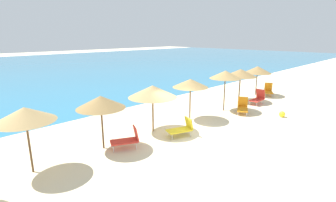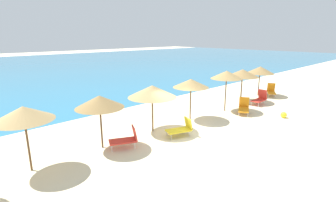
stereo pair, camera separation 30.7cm
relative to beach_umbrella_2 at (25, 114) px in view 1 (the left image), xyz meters
name	(u,v)px [view 1 (the left image)]	position (x,y,z in m)	size (l,w,h in m)	color
ground_plane	(186,135)	(7.06, -1.79, -2.35)	(160.00, 160.00, 0.00)	beige
sea_water	(4,71)	(7.06, 34.82, -2.35)	(160.00, 59.92, 0.01)	teal
beach_umbrella_2	(25,114)	(0.00, 0.00, 0.00)	(2.18, 2.18, 2.63)	brown
beach_umbrella_3	(101,102)	(3.11, -0.05, -0.10)	(2.23, 2.23, 2.55)	brown
beach_umbrella_4	(153,91)	(6.28, -0.02, -0.10)	(2.64, 2.64, 2.58)	brown
beach_umbrella_5	(190,83)	(9.27, -0.15, -0.02)	(2.21, 2.21, 2.60)	brown
beach_umbrella_6	(225,75)	(12.48, -0.58, 0.21)	(2.19, 2.19, 2.84)	brown
beach_umbrella_7	(241,73)	(15.65, 0.04, -0.05)	(2.54, 2.54, 2.60)	brown
beach_umbrella_8	(258,70)	(18.67, 0.09, -0.09)	(2.38, 2.38, 2.57)	brown
lounge_chair_0	(243,107)	(12.92, -1.81, -1.93)	(1.60, 1.30, 1.04)	orange
lounge_chair_1	(182,128)	(6.87, -1.64, -1.93)	(1.47, 1.08, 0.96)	yellow
lounge_chair_2	(128,139)	(3.93, -0.86, -1.89)	(1.45, 1.15, 1.03)	red
lounge_chair_3	(258,98)	(15.86, -1.47, -1.87)	(1.41, 0.71, 1.13)	red
lounge_chair_4	(269,90)	(19.44, -0.74, -1.92)	(1.50, 1.25, 1.06)	orange
beach_ball	(282,114)	(13.89, -4.13, -2.16)	(0.39, 0.39, 0.39)	yellow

